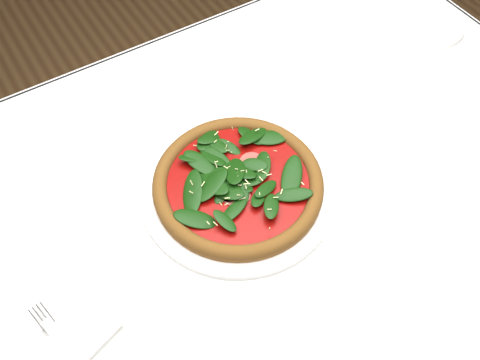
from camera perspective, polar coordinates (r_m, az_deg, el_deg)
ground at (r=1.54m, az=1.30°, el=-16.51°), size 6.00×6.00×0.00m
dining_table at (r=0.95m, az=2.03°, el=-3.63°), size 1.21×0.81×0.75m
plate at (r=0.85m, az=-0.21°, el=-0.91°), size 0.31×0.31×0.01m
pizza at (r=0.83m, az=-0.21°, el=-0.21°), size 0.32×0.32×0.03m
napkin at (r=0.77m, az=-17.93°, el=-16.91°), size 0.15×0.11×0.01m
fork at (r=0.77m, az=-19.02°, el=-15.41°), size 0.04×0.13×0.00m
saucer_far at (r=1.19m, az=19.67°, el=15.24°), size 0.13×0.13×0.01m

